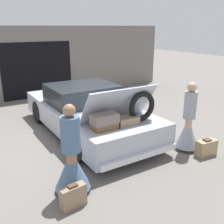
% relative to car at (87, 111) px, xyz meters
% --- Properties ---
extents(ground_plane, '(40.00, 40.00, 0.00)m').
position_rel_car_xyz_m(ground_plane, '(-0.00, 0.00, -0.58)').
color(ground_plane, slate).
extents(garage_wall_back, '(12.00, 0.14, 2.80)m').
position_rel_car_xyz_m(garage_wall_back, '(-0.00, 4.41, 0.81)').
color(garage_wall_back, slate).
rests_on(garage_wall_back, ground_plane).
extents(car, '(2.02, 4.72, 1.57)m').
position_rel_car_xyz_m(car, '(0.00, 0.00, 0.00)').
color(car, '#B2B7C6').
rests_on(car, ground_plane).
extents(person_left, '(0.62, 0.62, 1.60)m').
position_rel_car_xyz_m(person_left, '(-1.47, -2.34, -0.01)').
color(person_left, '#997051').
rests_on(person_left, ground_plane).
extents(person_right, '(0.53, 0.53, 1.61)m').
position_rel_car_xyz_m(person_right, '(1.47, -2.23, 0.00)').
color(person_right, tan).
rests_on(person_right, ground_plane).
extents(suitcase_beside_left_person, '(0.45, 0.20, 0.41)m').
position_rel_car_xyz_m(suitcase_beside_left_person, '(-1.64, -2.74, -0.39)').
color(suitcase_beside_left_person, '#8C7259').
rests_on(suitcase_beside_left_person, ground_plane).
extents(suitcase_beside_right_person, '(0.49, 0.26, 0.39)m').
position_rel_car_xyz_m(suitcase_beside_right_person, '(1.62, -2.66, -0.40)').
color(suitcase_beside_right_person, '#9E8460').
rests_on(suitcase_beside_right_person, ground_plane).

